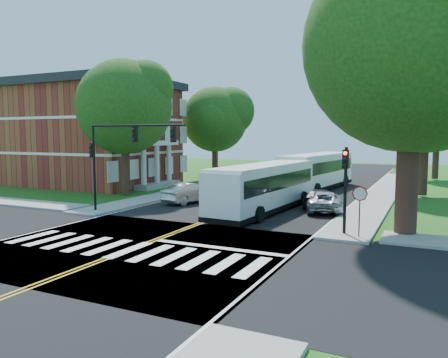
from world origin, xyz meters
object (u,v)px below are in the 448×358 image
Objects in this scene: signal_ne at (345,179)px; suv at (324,201)px; bus_follow at (317,171)px; hatchback at (190,193)px; signal_nw at (121,147)px; bus_lead at (265,187)px; dark_sedan at (320,198)px.

signal_ne is 7.78m from suv.
bus_follow reaches higher than hatchback.
bus_lead is (7.84, 5.19, -2.68)m from signal_nw.
hatchback is (1.46, 6.26, -3.60)m from signal_nw.
signal_ne is 9.46m from dark_sedan.
signal_nw is 9.78m from bus_lead.
bus_lead is 2.67× the size of hatchback.
signal_ne is 14.23m from hatchback.
signal_nw is 14.31m from dark_sedan.
bus_follow reaches higher than bus_lead.
bus_lead reaches higher than hatchback.
dark_sedan is (-0.66, 1.60, -0.03)m from suv.
suv reaches higher than dark_sedan.
bus_lead is 13.57m from bus_follow.
signal_nw is 0.54× the size of bus_follow.
signal_nw is at bearing -179.95° from signal_ne.
bus_lead reaches higher than dark_sedan.
hatchback is at bearing 68.34° from bus_follow.
suv is (10.02, 0.74, -0.09)m from hatchback.
hatchback is 9.65m from dark_sedan.
bus_lead is 0.94× the size of bus_follow.
suv is at bearing 112.28° from bus_follow.
bus_follow is 2.99× the size of dark_sedan.
signal_ne is at bearing 96.84° from suv.
hatchback is at bearing 76.85° from signal_nw.
bus_follow is at bearing -75.77° from dark_sedan.
hatchback is at bearing -5.49° from bus_lead.
bus_lead is 4.18m from suv.
signal_nw is at bearing 17.95° from suv.
bus_follow reaches higher than suv.
bus_follow reaches higher than dark_sedan.
bus_lead is at bearing 140.20° from signal_ne.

